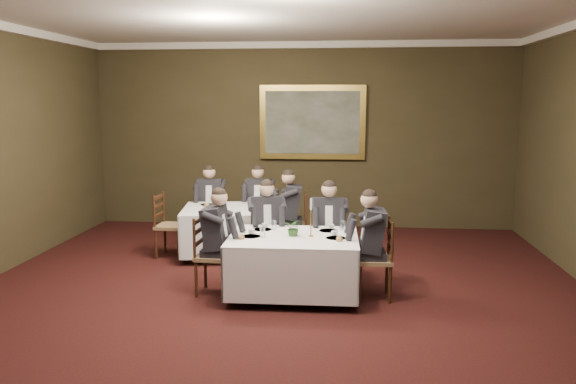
% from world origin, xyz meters
% --- Properties ---
extents(ground, '(10.00, 10.00, 0.00)m').
position_xyz_m(ground, '(0.00, 0.00, 0.00)').
color(ground, black).
rests_on(ground, ground).
extents(back_wall, '(8.00, 0.10, 3.50)m').
position_xyz_m(back_wall, '(0.00, 5.00, 1.75)').
color(back_wall, '#342F1A').
rests_on(back_wall, ground).
extents(table_main, '(1.63, 1.26, 0.67)m').
position_xyz_m(table_main, '(0.20, 1.01, 0.45)').
color(table_main, black).
rests_on(table_main, ground).
extents(table_second, '(1.69, 1.37, 0.67)m').
position_xyz_m(table_second, '(-0.92, 2.73, 0.45)').
color(table_second, black).
rests_on(table_second, ground).
extents(chair_main_backleft, '(0.52, 0.51, 1.00)m').
position_xyz_m(chair_main_backleft, '(-0.25, 1.82, 0.28)').
color(chair_main_backleft, olive).
rests_on(chair_main_backleft, ground).
extents(diner_main_backleft, '(0.50, 0.56, 1.35)m').
position_xyz_m(diner_main_backleft, '(-0.25, 1.81, 0.51)').
color(diner_main_backleft, black).
rests_on(diner_main_backleft, chair_main_backleft).
extents(chair_main_backright, '(0.46, 0.44, 1.00)m').
position_xyz_m(chair_main_backright, '(0.61, 1.84, 0.28)').
color(chair_main_backright, olive).
rests_on(chair_main_backright, ground).
extents(diner_main_backright, '(0.43, 0.50, 1.35)m').
position_xyz_m(diner_main_backright, '(0.61, 1.83, 0.51)').
color(diner_main_backright, black).
rests_on(diner_main_backright, chair_main_backright).
extents(chair_main_endleft, '(0.44, 0.46, 1.00)m').
position_xyz_m(chair_main_endleft, '(-0.82, 0.99, 0.28)').
color(chair_main_endleft, olive).
rests_on(chair_main_endleft, ground).
extents(diner_main_endleft, '(0.50, 0.44, 1.35)m').
position_xyz_m(diner_main_endleft, '(-0.80, 0.99, 0.51)').
color(diner_main_endleft, black).
rests_on(diner_main_endleft, chair_main_endleft).
extents(chair_main_endright, '(0.43, 0.45, 1.00)m').
position_xyz_m(chair_main_endright, '(1.21, 1.03, 0.28)').
color(chair_main_endright, olive).
rests_on(chair_main_endright, ground).
extents(diner_main_endright, '(0.49, 0.43, 1.35)m').
position_xyz_m(diner_main_endright, '(1.20, 1.03, 0.51)').
color(diner_main_endright, black).
rests_on(diner_main_endright, chair_main_endright).
extents(chair_sec_backleft, '(0.45, 0.43, 1.00)m').
position_xyz_m(chair_sec_backleft, '(-1.43, 3.45, 0.28)').
color(chair_sec_backleft, olive).
rests_on(chair_sec_backleft, ground).
extents(diner_sec_backleft, '(0.43, 0.49, 1.35)m').
position_xyz_m(diner_sec_backleft, '(-1.43, 3.44, 0.51)').
color(diner_sec_backleft, black).
rests_on(diner_sec_backleft, chair_sec_backleft).
extents(chair_sec_backright, '(0.48, 0.46, 1.00)m').
position_xyz_m(chair_sec_backright, '(-0.61, 3.56, 0.28)').
color(chair_sec_backright, olive).
rests_on(chair_sec_backright, ground).
extents(diner_sec_backright, '(0.45, 0.52, 1.35)m').
position_xyz_m(diner_sec_backright, '(-0.62, 3.55, 0.51)').
color(diner_sec_backright, black).
rests_on(diner_sec_backright, chair_sec_backright).
extents(chair_sec_endright, '(0.46, 0.47, 1.00)m').
position_xyz_m(chair_sec_endright, '(0.04, 2.86, 0.28)').
color(chair_sec_endright, olive).
rests_on(chair_sec_endright, ground).
extents(diner_sec_endright, '(0.51, 0.44, 1.35)m').
position_xyz_m(diner_sec_endright, '(0.03, 2.86, 0.51)').
color(diner_sec_endright, black).
rests_on(diner_sec_endright, chair_sec_endright).
extents(chair_sec_endleft, '(0.44, 0.46, 1.00)m').
position_xyz_m(chair_sec_endleft, '(-1.88, 2.60, 0.28)').
color(chair_sec_endleft, olive).
rests_on(chair_sec_endleft, ground).
extents(centerpiece, '(0.25, 0.23, 0.23)m').
position_xyz_m(centerpiece, '(0.20, 1.02, 0.88)').
color(centerpiece, '#2D5926').
rests_on(centerpiece, table_main).
extents(candlestick, '(0.07, 0.07, 0.49)m').
position_xyz_m(candlestick, '(0.42, 1.02, 0.95)').
color(candlestick, '#B37A36').
rests_on(candlestick, table_main).
extents(place_setting_table_main, '(0.33, 0.31, 0.14)m').
position_xyz_m(place_setting_table_main, '(-0.19, 1.36, 0.80)').
color(place_setting_table_main, white).
rests_on(place_setting_table_main, table_main).
extents(place_setting_table_second, '(0.33, 0.31, 0.14)m').
position_xyz_m(place_setting_table_second, '(-1.32, 3.02, 0.80)').
color(place_setting_table_second, white).
rests_on(place_setting_table_second, table_second).
extents(painting, '(2.00, 0.09, 1.39)m').
position_xyz_m(painting, '(0.20, 4.94, 2.01)').
color(painting, gold).
rests_on(painting, back_wall).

